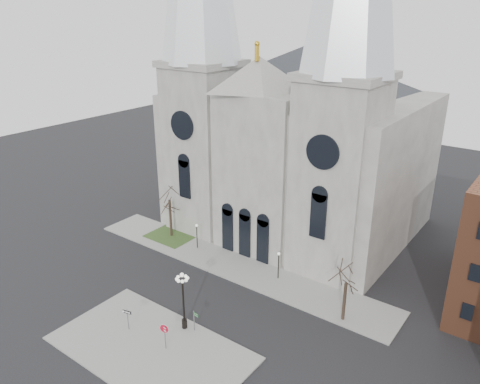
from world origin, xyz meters
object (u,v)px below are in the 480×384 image
Objects in this scene: stop_sign at (165,331)px; globe_lamp at (183,294)px; street_name_sign at (195,319)px; one_way_sign at (128,316)px.

stop_sign is 0.43× the size of globe_lamp.
stop_sign is 3.46m from street_name_sign.
street_name_sign is (1.08, 0.26, -2.47)m from globe_lamp.
one_way_sign is at bearing -141.21° from globe_lamp.
one_way_sign is (-4.09, -3.29, -2.28)m from globe_lamp.
stop_sign reaches higher than one_way_sign.
stop_sign is 4.74m from one_way_sign.
stop_sign is 1.19× the size of one_way_sign.
globe_lamp reaches higher than one_way_sign.
stop_sign is at bearing -78.58° from globe_lamp.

